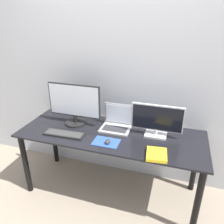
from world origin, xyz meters
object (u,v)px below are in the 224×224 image
object	(u,v)px
laptop	(117,123)
book	(157,155)
monitor_left	(74,104)
monitor_right	(157,121)
keyboard	(64,134)
mouse	(108,141)

from	to	relation	value
laptop	book	world-z (taller)	laptop
monitor_left	monitor_right	xyz separation A→B (m)	(0.88, 0.00, -0.07)
monitor_right	keyboard	bearing A→B (deg)	-163.67
laptop	monitor_right	bearing A→B (deg)	-6.35
monitor_left	laptop	size ratio (longest dim) A/B	1.89
mouse	laptop	bearing A→B (deg)	91.92
monitor_left	monitor_right	size ratio (longest dim) A/B	1.17
laptop	mouse	xyz separation A→B (m)	(0.01, -0.33, -0.04)
laptop	book	size ratio (longest dim) A/B	1.42
monitor_left	mouse	xyz separation A→B (m)	(0.47, -0.28, -0.21)
monitor_left	mouse	world-z (taller)	monitor_left
laptop	book	distance (m)	0.61
mouse	book	world-z (taller)	mouse
monitor_left	mouse	distance (m)	0.59
laptop	mouse	bearing A→B (deg)	-88.08
laptop	keyboard	size ratio (longest dim) A/B	0.74
book	keyboard	bearing A→B (deg)	174.98
monitor_left	book	size ratio (longest dim) A/B	2.70
monitor_right	book	bearing A→B (deg)	-81.27
monitor_left	laptop	distance (m)	0.50
keyboard	monitor_right	bearing A→B (deg)	16.33
monitor_left	book	distance (m)	1.02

